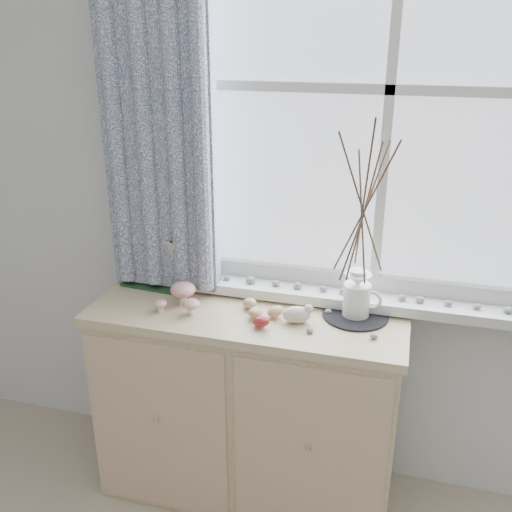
# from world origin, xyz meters

# --- Properties ---
(sideboard) EXTENTS (1.20, 0.45, 0.85)m
(sideboard) POSITION_xyz_m (-0.15, 1.75, 0.43)
(sideboard) COLOR beige
(sideboard) RESTS_ON ground
(botanical_book) EXTENTS (0.34, 0.16, 0.23)m
(botanical_book) POSITION_xyz_m (-0.57, 1.83, 0.97)
(botanical_book) COLOR #1D3C24
(botanical_book) RESTS_ON sideboard
(toadstool_cluster) EXTENTS (0.18, 0.15, 0.09)m
(toadstool_cluster) POSITION_xyz_m (-0.39, 1.72, 0.90)
(toadstool_cluster) COLOR silver
(toadstool_cluster) RESTS_ON sideboard
(wooden_eggs) EXTENTS (0.16, 0.17, 0.06)m
(wooden_eggs) POSITION_xyz_m (-0.09, 1.72, 0.88)
(wooden_eggs) COLOR tan
(wooden_eggs) RESTS_ON sideboard
(songbird_figurine) EXTENTS (0.15, 0.10, 0.07)m
(songbird_figurine) POSITION_xyz_m (0.05, 1.72, 0.89)
(songbird_figurine) COLOR beige
(songbird_figurine) RESTS_ON sideboard
(crocheted_doily) EXTENTS (0.24, 0.24, 0.01)m
(crocheted_doily) POSITION_xyz_m (0.25, 1.82, 0.85)
(crocheted_doily) COLOR black
(crocheted_doily) RESTS_ON sideboard
(twig_pitcher) EXTENTS (0.29, 0.29, 0.75)m
(twig_pitcher) POSITION_xyz_m (0.25, 1.82, 1.28)
(twig_pitcher) COLOR silver
(twig_pitcher) RESTS_ON crocheted_doily
(sideboard_pebbles) EXTENTS (0.33, 0.22, 0.02)m
(sideboard_pebbles) POSITION_xyz_m (0.15, 1.75, 0.86)
(sideboard_pebbles) COLOR gray
(sideboard_pebbles) RESTS_ON sideboard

